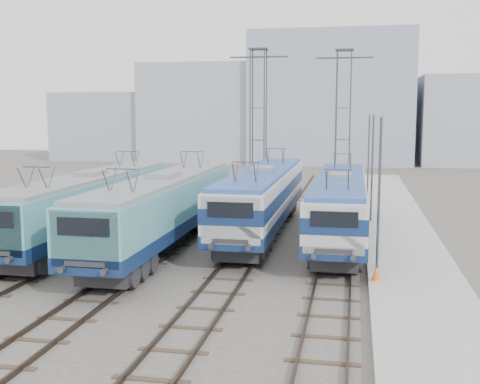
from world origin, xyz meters
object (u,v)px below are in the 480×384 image
locomotive_center_left (162,206)px  catenary_tower_east (343,119)px  mast_front (379,197)px  mast_rear (368,157)px  locomotive_far_left (89,202)px  locomotive_center_right (262,195)px  safety_cone (376,273)px  catenary_tower_west (258,119)px  locomotive_far_right (340,202)px  mast_mid (372,171)px

locomotive_center_left → catenary_tower_east: bearing=65.5°
mast_front → mast_rear: (0.00, 24.00, 0.00)m
locomotive_far_left → mast_rear: bearing=52.9°
locomotive_center_right → safety_cone: (6.25, -9.67, -1.78)m
locomotive_center_right → locomotive_far_left: bearing=-155.9°
catenary_tower_west → safety_cone: size_ratio=19.66×
catenary_tower_west → mast_front: bearing=-66.7°
locomotive_far_right → catenary_tower_west: (-6.75, 13.47, 4.36)m
locomotive_center_right → catenary_tower_west: catenary_tower_west is taller
locomotive_center_left → catenary_tower_west: catenary_tower_west is taller
locomotive_center_right → mast_rear: mast_rear is taller
safety_cone → catenary_tower_east: bearing=94.8°
locomotive_center_right → catenary_tower_west: (-2.25, 12.30, 4.26)m
locomotive_far_right → catenary_tower_east: bearing=90.9°
catenary_tower_west → mast_rear: bearing=24.9°
locomotive_center_left → mast_front: (10.85, -2.78, 1.16)m
locomotive_far_left → locomotive_far_right: size_ratio=1.04×
locomotive_far_left → safety_cone: size_ratio=30.39×
catenary_tower_west → locomotive_center_left: bearing=-97.4°
safety_cone → locomotive_far_right: bearing=101.6°
mast_rear → safety_cone: size_ratio=11.47×
locomotive_center_right → mast_rear: size_ratio=2.68×
safety_cone → catenary_tower_west: bearing=111.2°
mast_mid → safety_cone: mast_mid is taller
locomotive_center_right → mast_front: 10.05m
locomotive_far_left → mast_front: (15.35, -3.68, 1.19)m
locomotive_center_right → catenary_tower_west: 13.21m
locomotive_far_right → catenary_tower_east: (-0.25, 15.47, 4.36)m
locomotive_center_right → mast_mid: bearing=34.1°
locomotive_center_left → locomotive_center_right: (4.50, 4.92, 0.04)m
mast_rear → safety_cone: (-0.10, -25.97, -2.89)m
catenary_tower_east → mast_mid: (2.10, -10.00, -3.14)m
mast_mid → safety_cone: (-0.10, -13.97, -2.89)m
locomotive_center_left → locomotive_far_left: bearing=168.7°
locomotive_center_left → safety_cone: size_ratio=30.94×
locomotive_far_left → safety_cone: (15.25, -5.65, -1.70)m
mast_front → mast_rear: same height
locomotive_far_left → mast_mid: mast_mid is taller
safety_cone → mast_rear: bearing=89.8°
mast_front → catenary_tower_west: bearing=113.3°
mast_front → locomotive_far_right: bearing=105.8°
catenary_tower_east → mast_rear: catenary_tower_east is taller
locomotive_center_left → safety_cone: locomotive_center_left is taller
mast_mid → mast_rear: bearing=90.0°
locomotive_far_left → mast_front: size_ratio=2.65×
catenary_tower_east → mast_rear: 4.28m
locomotive_far_left → safety_cone: bearing=-20.3°
mast_mid → locomotive_far_left: bearing=-151.6°
locomotive_far_left → locomotive_center_left: (4.50, -0.90, 0.04)m
catenary_tower_east → mast_rear: size_ratio=1.71×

